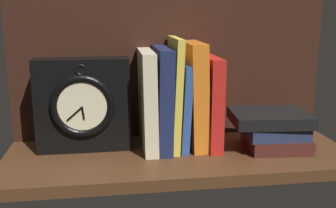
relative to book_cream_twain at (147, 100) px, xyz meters
The scene contains 10 objects.
ground_plane 15.11cm from the book_cream_twain, 35.85° to the right, with size 78.18×28.93×2.50cm, color #4C2D19.
back_panel 14.36cm from the book_cream_twain, 53.14° to the left, with size 78.18×1.20×40.61cm, color black.
book_cream_twain is the anchor object (origin of this frame).
book_navy_bierce 3.43cm from the book_cream_twain, ahead, with size 3.23×16.66×23.37cm, color #192147.
book_yellow_seinlanguage 6.30cm from the book_cream_twain, ahead, with size 1.62×15.04×25.59cm, color gold.
book_blue_modern 8.25cm from the book_cream_twain, ahead, with size 1.75×14.55×19.91cm, color #2D4C8E.
book_orange_pandolfini 11.14cm from the book_cream_twain, ahead, with size 3.61×14.77×24.49cm, color orange.
book_red_requiem 14.72cm from the book_cream_twain, ahead, with size 2.96×16.29×21.24cm, color red.
framed_clock 14.62cm from the book_cream_twain, behind, with size 21.20×7.23×21.20cm.
book_stack_side 29.86cm from the book_cream_twain, ahead, with size 18.55×15.03×8.72cm.
Camera 1 is at (-15.19, -85.12, 31.85)cm, focal length 42.99 mm.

